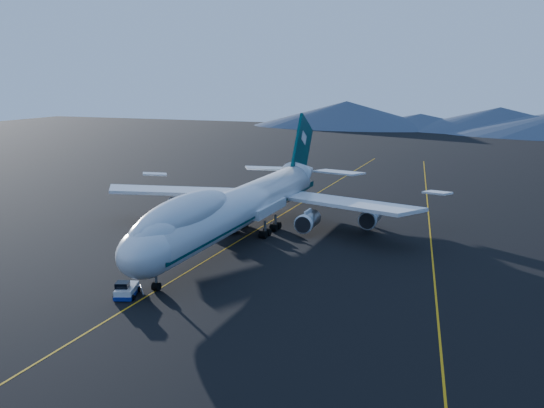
% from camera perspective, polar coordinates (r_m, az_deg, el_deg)
% --- Properties ---
extents(ground, '(500.00, 500.00, 0.00)m').
position_cam_1_polar(ground, '(101.94, -2.95, -3.36)').
color(ground, black).
rests_on(ground, ground).
extents(taxiway_line_main, '(0.25, 220.00, 0.01)m').
position_cam_1_polar(taxiway_line_main, '(101.94, -2.95, -3.35)').
color(taxiway_line_main, '#CB8D0B').
rests_on(taxiway_line_main, ground).
extents(taxiway_line_side, '(28.08, 198.09, 0.01)m').
position_cam_1_polar(taxiway_line_side, '(103.77, 14.73, -3.46)').
color(taxiway_line_side, '#CB8D0B').
rests_on(taxiway_line_side, ground).
extents(boeing_747, '(59.62, 72.43, 19.37)m').
position_cam_1_polar(boeing_747, '(100.60, -2.98, -0.16)').
color(boeing_747, silver).
rests_on(boeing_747, ground).
extents(pushback_tug, '(3.65, 4.97, 1.95)m').
position_cam_1_polar(pushback_tug, '(78.33, -13.51, -7.98)').
color(pushback_tug, silver).
rests_on(pushback_tug, ground).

